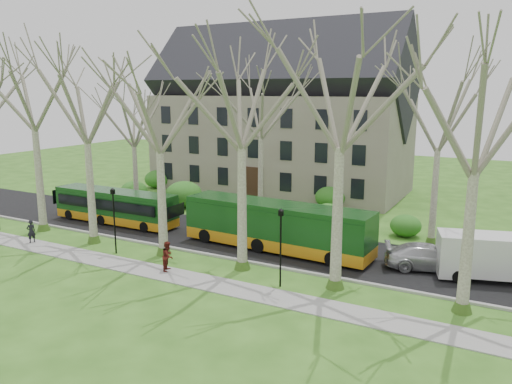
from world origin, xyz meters
TOP-DOWN VIEW (x-y plane):
  - ground at (0.00, 0.00)m, footprint 120.00×120.00m
  - sidewalk at (0.00, -2.50)m, footprint 70.00×2.00m
  - road at (0.00, 5.50)m, footprint 80.00×8.00m
  - curb at (0.00, 1.50)m, footprint 80.00×0.25m
  - building at (-6.00, 24.00)m, footprint 26.50×12.20m
  - tree_row_verge at (0.00, 0.30)m, footprint 49.00×7.00m
  - tree_row_far at (-1.33, 11.00)m, footprint 33.00×7.00m
  - lamp_row at (-0.00, -1.00)m, footprint 36.22×0.22m
  - hedges at (-4.67, 14.00)m, footprint 30.60×8.60m
  - bus_lead at (-11.35, 4.65)m, footprint 10.96×2.30m
  - bus_follow at (3.01, 4.61)m, footprint 13.23×3.40m
  - sedan at (12.75, 5.50)m, footprint 5.60×3.61m
  - van_a at (16.16, 5.44)m, footprint 6.29×3.65m
  - pedestrian_a at (-12.80, -2.14)m, footprint 0.55×0.68m
  - pedestrian_b at (-0.88, -2.01)m, footprint 0.91×1.03m

SIDE VIEW (x-z plane):
  - ground at x=0.00m, z-range 0.00..0.00m
  - sidewalk at x=0.00m, z-range 0.00..0.06m
  - road at x=0.00m, z-range 0.00..0.06m
  - curb at x=0.00m, z-range 0.00..0.14m
  - sedan at x=12.75m, z-range 0.06..1.57m
  - pedestrian_a at x=-12.80m, z-range 0.06..1.68m
  - pedestrian_b at x=-0.88m, z-range 0.06..1.84m
  - hedges at x=-4.67m, z-range 0.00..2.00m
  - van_a at x=16.16m, z-range 0.06..2.65m
  - bus_lead at x=-11.35m, z-range 0.06..2.80m
  - bus_follow at x=3.01m, z-range 0.06..3.34m
  - lamp_row at x=0.00m, z-range 0.42..4.72m
  - tree_row_far at x=-1.33m, z-range 0.00..12.00m
  - tree_row_verge at x=0.00m, z-range 0.00..14.00m
  - building at x=-6.00m, z-range 0.07..16.07m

